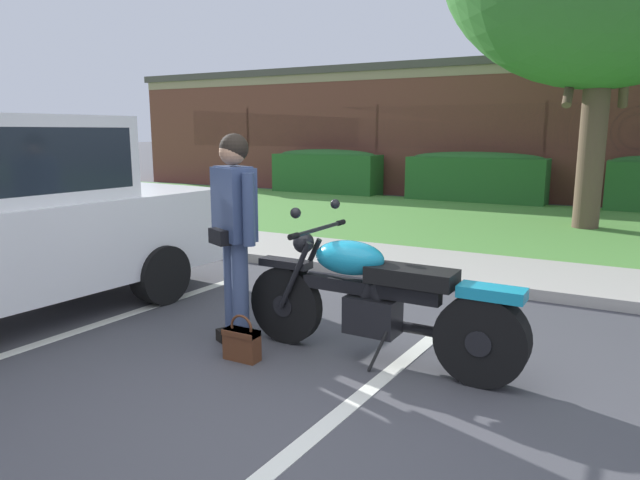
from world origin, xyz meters
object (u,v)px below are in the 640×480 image
hedge_left (327,171)px  brick_building (570,130)px  rider_person (234,224)px  handbag (242,342)px  hedge_center_left (476,176)px  motorcycle (386,302)px

hedge_left → brick_building: brick_building is taller
rider_person → hedge_left: bearing=114.4°
rider_person → brick_building: brick_building is taller
handbag → brick_building: size_ratio=0.01×
handbag → hedge_center_left: 10.67m
rider_person → hedge_center_left: bearing=93.2°
motorcycle → handbag: motorcycle is taller
rider_person → hedge_left: size_ratio=0.56×
handbag → rider_person: bearing=131.9°
rider_person → hedge_left: (-4.68, 10.32, -0.34)m
handbag → hedge_center_left: bearing=94.6°
rider_person → brick_building: (0.84, 16.57, 0.78)m
hedge_left → hedge_center_left: size_ratio=0.92×
hedge_left → brick_building: (5.53, 6.25, 1.12)m
motorcycle → hedge_center_left: bearing=100.2°
motorcycle → hedge_left: (-5.93, 10.15, 0.17)m
hedge_left → motorcycle: bearing=-59.7°
handbag → brick_building: 16.96m
motorcycle → handbag: bearing=-154.2°
motorcycle → rider_person: size_ratio=1.32×
motorcycle → handbag: size_ratio=6.23×
motorcycle → hedge_left: bearing=120.3°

